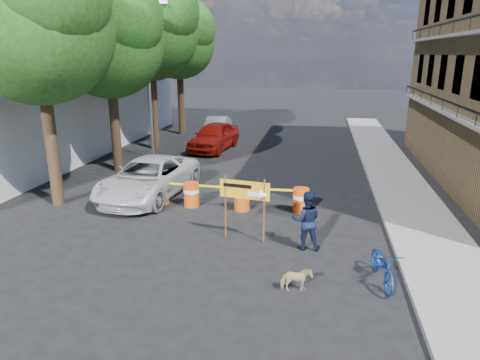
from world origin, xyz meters
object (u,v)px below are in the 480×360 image
at_px(pedestrian, 306,221).
at_px(bicycle, 384,249).
at_px(barrel_far_left, 161,191).
at_px(barrel_mid_left, 191,194).
at_px(dog, 296,280).
at_px(sedan_red, 214,136).
at_px(barrel_mid_right, 242,198).
at_px(suv_white, 149,178).
at_px(sedan_silver, 217,127).
at_px(detour_sign, 251,195).
at_px(barrel_far_right, 301,200).

bearing_deg(pedestrian, bicycle, 134.81).
bearing_deg(bicycle, barrel_far_left, 139.92).
distance_m(pedestrian, bicycle, 2.51).
xyz_separation_m(barrel_mid_left, dog, (4.17, -5.28, -0.16)).
bearing_deg(pedestrian, sedan_red, -70.48).
relative_size(barrel_far_left, barrel_mid_right, 1.00).
relative_size(barrel_mid_right, pedestrian, 0.52).
bearing_deg(barrel_mid_left, barrel_far_left, 175.54).
height_order(suv_white, sedan_silver, suv_white).
distance_m(bicycle, dog, 2.29).
height_order(pedestrian, dog, pedestrian).
distance_m(barrel_mid_left, detour_sign, 3.87).
bearing_deg(bicycle, barrel_far_right, 107.47).
bearing_deg(detour_sign, sedan_silver, 114.83).
bearing_deg(barrel_far_right, bicycle, -64.00).
height_order(detour_sign, sedan_silver, detour_sign).
relative_size(barrel_mid_left, sedan_red, 0.19).
height_order(detour_sign, bicycle, detour_sign).
bearing_deg(detour_sign, barrel_mid_right, 114.06).
relative_size(barrel_mid_right, sedan_silver, 0.22).
relative_size(barrel_far_left, sedan_silver, 0.22).
distance_m(suv_white, sedan_red, 8.84).
height_order(bicycle, dog, bicycle).
relative_size(detour_sign, bicycle, 1.10).
height_order(barrel_mid_left, dog, barrel_mid_left).
relative_size(detour_sign, sedan_silver, 0.49).
relative_size(barrel_far_right, pedestrian, 0.52).
bearing_deg(barrel_mid_right, bicycle, -45.56).
xyz_separation_m(barrel_far_left, sedan_silver, (-1.15, 13.73, 0.19)).
xyz_separation_m(barrel_far_right, sedan_red, (-5.53, 9.56, 0.33)).
height_order(barrel_mid_right, sedan_red, sedan_red).
bearing_deg(sedan_silver, barrel_mid_left, -82.59).
bearing_deg(sedan_red, sedan_silver, 108.73).
height_order(barrel_mid_left, sedan_silver, sedan_silver).
relative_size(barrel_far_right, bicycle, 0.50).
bearing_deg(barrel_far_right, pedestrian, -84.53).
height_order(barrel_far_right, sedan_red, sedan_red).
bearing_deg(detour_sign, barrel_mid_left, 143.19).
height_order(barrel_mid_right, suv_white, suv_white).
bearing_deg(barrel_far_left, barrel_far_right, -0.35).
bearing_deg(suv_white, pedestrian, -24.57).
bearing_deg(barrel_far_left, barrel_mid_right, -3.07).
height_order(pedestrian, suv_white, pedestrian).
relative_size(bicycle, sedan_red, 0.38).
relative_size(detour_sign, suv_white, 0.37).
bearing_deg(dog, sedan_silver, 3.20).
bearing_deg(pedestrian, barrel_mid_right, -54.96).
bearing_deg(barrel_far_right, sedan_red, 120.05).
distance_m(barrel_far_left, barrel_mid_left, 1.21).
distance_m(barrel_far_right, sedan_red, 11.06).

